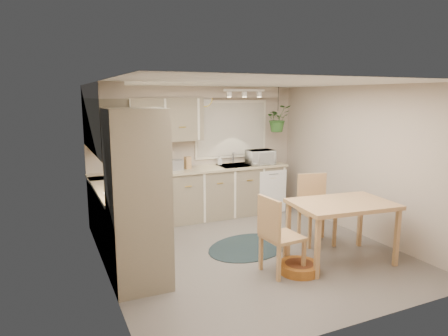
{
  "coord_description": "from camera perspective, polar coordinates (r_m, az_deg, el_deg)",
  "views": [
    {
      "loc": [
        -2.63,
        -4.84,
        2.23
      ],
      "look_at": [
        -0.16,
        0.55,
        1.16
      ],
      "focal_mm": 32.0,
      "sensor_mm": 36.0,
      "label": 1
    }
  ],
  "objects": [
    {
      "name": "window_blinds",
      "position": [
        7.7,
        1.09,
        5.55
      ],
      "size": [
        1.4,
        0.02,
        1.0
      ],
      "primitive_type": "cube",
      "color": "silver",
      "rests_on": "wall_back"
    },
    {
      "name": "base_cab_left",
      "position": [
        6.06,
        -14.82,
        -7.19
      ],
      "size": [
        0.6,
        1.85,
        0.9
      ],
      "primitive_type": "cube",
      "color": "gray",
      "rests_on": "floor"
    },
    {
      "name": "wall_left",
      "position": [
        4.99,
        -16.86,
        -2.12
      ],
      "size": [
        0.04,
        4.2,
        2.4
      ],
      "primitive_type": "cube",
      "color": "#B5A595",
      "rests_on": "floor"
    },
    {
      "name": "dining_table",
      "position": [
        5.71,
        16.37,
        -8.72
      ],
      "size": [
        1.4,
        1.01,
        0.83
      ],
      "primitive_type": "cube",
      "rotation": [
        0.0,
        0.0,
        -0.1
      ],
      "color": "tan",
      "rests_on": "floor"
    },
    {
      "name": "wall_right",
      "position": [
        6.78,
        18.86,
        0.95
      ],
      "size": [
        0.04,
        4.2,
        2.4
      ],
      "primitive_type": "cube",
      "color": "#B5A595",
      "rests_on": "floor"
    },
    {
      "name": "toaster",
      "position": [
        7.08,
        -7.14,
        0.41
      ],
      "size": [
        0.31,
        0.19,
        0.18
      ],
      "primitive_type": "cube",
      "rotation": [
        0.0,
        0.0,
        0.09
      ],
      "color": "#9DA0A4",
      "rests_on": "counter_back"
    },
    {
      "name": "range_hood",
      "position": [
        5.29,
        -14.21,
        0.9
      ],
      "size": [
        0.4,
        0.6,
        0.14
      ],
      "primitive_type": "cube",
      "color": "white",
      "rests_on": "upper_cab_left"
    },
    {
      "name": "window_frame",
      "position": [
        7.71,
        1.06,
        5.56
      ],
      "size": [
        1.5,
        0.02,
        1.1
      ],
      "primitive_type": "cube",
      "color": "silver",
      "rests_on": "wall_back"
    },
    {
      "name": "microwave",
      "position": [
        7.63,
        5.23,
        1.77
      ],
      "size": [
        0.51,
        0.29,
        0.34
      ],
      "primitive_type": "imported",
      "rotation": [
        0.0,
        0.0,
        -0.02
      ],
      "color": "white",
      "rests_on": "counter_back"
    },
    {
      "name": "floor",
      "position": [
        5.94,
        3.67,
        -11.81
      ],
      "size": [
        4.2,
        4.2,
        0.0
      ],
      "primitive_type": "plane",
      "color": "#625B56",
      "rests_on": "ground"
    },
    {
      "name": "upper_cab_back",
      "position": [
        6.97,
        -11.15,
        6.73
      ],
      "size": [
        2.0,
        0.35,
        0.75
      ],
      "primitive_type": "cube",
      "color": "gray",
      "rests_on": "wall_back"
    },
    {
      "name": "wall_oven_face",
      "position": [
        4.79,
        -8.46,
        -4.13
      ],
      "size": [
        0.02,
        0.56,
        0.58
      ],
      "primitive_type": "cube",
      "color": "white",
      "rests_on": "oven_stack"
    },
    {
      "name": "base_cab_back",
      "position": [
        7.29,
        -4.41,
        -3.91
      ],
      "size": [
        3.6,
        0.6,
        0.9
      ],
      "primitive_type": "cube",
      "color": "gray",
      "rests_on": "floor"
    },
    {
      "name": "coffee_maker",
      "position": [
        6.9,
        -12.04,
        0.47
      ],
      "size": [
        0.2,
        0.23,
        0.29
      ],
      "primitive_type": "cube",
      "rotation": [
        0.0,
        0.0,
        -0.22
      ],
      "color": "black",
      "rests_on": "counter_back"
    },
    {
      "name": "wall_clock",
      "position": [
        7.45,
        -2.77,
        9.85
      ],
      "size": [
        0.3,
        0.03,
        0.3
      ],
      "primitive_type": "cylinder",
      "rotation": [
        1.57,
        0.0,
        0.0
      ],
      "color": "#E9D252",
      "rests_on": "wall_back"
    },
    {
      "name": "track_light_bar",
      "position": [
        7.21,
        2.94,
        11.03
      ],
      "size": [
        0.8,
        0.04,
        0.04
      ],
      "primitive_type": "cube",
      "color": "white",
      "rests_on": "ceiling"
    },
    {
      "name": "pet_bed",
      "position": [
        5.36,
        10.69,
        -13.82
      ],
      "size": [
        0.68,
        0.68,
        0.12
      ],
      "primitive_type": "cylinder",
      "rotation": [
        0.0,
        0.0,
        0.38
      ],
      "color": "#A66021",
      "rests_on": "floor"
    },
    {
      "name": "soap_bottle",
      "position": [
        7.54,
        -0.64,
        0.7
      ],
      "size": [
        0.1,
        0.18,
        0.08
      ],
      "primitive_type": "imported",
      "rotation": [
        0.0,
        0.0,
        -0.14
      ],
      "color": "white",
      "rests_on": "counter_back"
    },
    {
      "name": "ceiling",
      "position": [
        5.51,
        3.96,
        11.98
      ],
      "size": [
        4.2,
        4.2,
        0.0
      ],
      "primitive_type": "plane",
      "color": "silver",
      "rests_on": "wall_back"
    },
    {
      "name": "dishwasher_front",
      "position": [
        7.67,
        7.0,
        -3.44
      ],
      "size": [
        0.58,
        0.02,
        0.83
      ],
      "primitive_type": "cube",
      "color": "white",
      "rests_on": "base_cab_back"
    },
    {
      "name": "soffit_back",
      "position": [
        7.21,
        -5.04,
        10.77
      ],
      "size": [
        3.6,
        0.3,
        0.2
      ],
      "primitive_type": "cube",
      "color": "#B5A595",
      "rests_on": "wall_back"
    },
    {
      "name": "cooktop",
      "position": [
        5.38,
        -13.79,
        -3.87
      ],
      "size": [
        0.52,
        0.58,
        0.02
      ],
      "primitive_type": "cube",
      "color": "white",
      "rests_on": "counter_left"
    },
    {
      "name": "counter_left",
      "position": [
        5.94,
        -14.93,
        -2.85
      ],
      "size": [
        0.64,
        1.89,
        0.04
      ],
      "primitive_type": "cube",
      "color": "beige",
      "rests_on": "base_cab_left"
    },
    {
      "name": "oven_stack",
      "position": [
        4.72,
        -12.21,
        -4.49
      ],
      "size": [
        0.65,
        0.65,
        2.1
      ],
      "primitive_type": "cube",
      "color": "gray",
      "rests_on": "floor"
    },
    {
      "name": "hanging_plant",
      "position": [
        7.75,
        7.68,
        6.6
      ],
      "size": [
        0.49,
        0.54,
        0.4
      ],
      "primitive_type": "imported",
      "rotation": [
        0.0,
        0.0,
        -0.07
      ],
      "color": "#2D5B24",
      "rests_on": "ceiling"
    },
    {
      "name": "braided_rug",
      "position": [
        6.09,
        3.47,
        -11.2
      ],
      "size": [
        1.6,
        1.4,
        0.01
      ],
      "primitive_type": "ellipsoid",
      "rotation": [
        0.0,
        0.0,
        0.35
      ],
      "color": "black",
      "rests_on": "floor"
    },
    {
      "name": "knife_block",
      "position": [
        7.19,
        -5.21,
        0.77
      ],
      "size": [
        0.11,
        0.11,
        0.22
      ],
      "primitive_type": "cube",
      "rotation": [
        0.0,
        0.0,
        0.15
      ],
      "color": "tan",
      "rests_on": "counter_back"
    },
    {
      "name": "soffit_left",
      "position": [
        5.89,
        -17.33,
        10.47
      ],
      "size": [
        0.3,
        2.0,
        0.2
      ],
      "primitive_type": "cube",
      "color": "#B5A595",
      "rests_on": "wall_left"
    },
    {
      "name": "wall_front",
      "position": [
        3.94,
        18.56,
        -5.49
      ],
      "size": [
        4.0,
        0.04,
        2.4
      ],
      "primitive_type": "cube",
      "color": "#B5A595",
      "rests_on": "floor"
    },
    {
      "name": "sink",
      "position": [
        7.55,
        1.96,
        0.09
      ],
      "size": [
        0.7,
        0.48,
        0.1
      ],
      "primitive_type": "cube",
      "color": "#9DA0A4",
      "rests_on": "counter_back"
    },
    {
      "name": "counter_back",
      "position": [
        7.18,
        -4.44,
        -0.29
      ],
      "size": [
        3.64,
        0.64,
        0.04
      ],
      "primitive_type": "cube",
      "color": "beige",
      "rests_on": "base_cab_back"
    },
    {
      "name": "wall_back",
      "position": [
        7.49,
        -3.85,
        2.33
      ],
      "size": [
        4.0,
        0.04,
        2.4
      ],
      "primitive_type": "cube",
      "color": "#B5A595",
      "rests_on": "floor"
    },
    {
      "name": "chair_left",
      "position": [
        5.17,
        8.37,
        -9.39
      ],
      "size": [
        0.5,
        0.5,
        1.01
      ],
      "primitive_type": "cube",
      "rotation": [
        0.0,
        0.0,
        -1.5
      ],
      "color": "tan",
      "rests_on": "floor"
    },
    {
      "name": "chair_back",
      "position": [
        6.26,
        13.16,
        -5.85
      ],
      "size": [
        0.58,
        0.58,
        1.05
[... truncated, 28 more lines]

